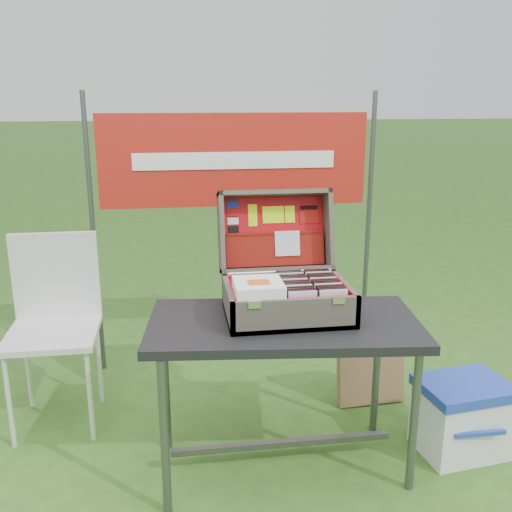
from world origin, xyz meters
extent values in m
plane|color=#355A22|center=(0.00, 0.00, 0.00)|extent=(80.00, 80.00, 0.00)
cube|color=#252526|center=(0.08, -0.05, 0.71)|extent=(1.22, 0.70, 0.04)
cylinder|color=#59595B|center=(-0.44, -0.28, 0.35)|extent=(0.04, 0.04, 0.69)
cylinder|color=#59595B|center=(0.61, -0.28, 0.35)|extent=(0.04, 0.04, 0.69)
cylinder|color=#59595B|center=(-0.44, 0.19, 0.35)|extent=(0.04, 0.04, 0.69)
cylinder|color=#59595B|center=(0.61, 0.19, 0.35)|extent=(0.04, 0.04, 0.69)
cube|color=#59595B|center=(0.08, -0.05, 0.12)|extent=(1.02, 0.03, 0.03)
cube|color=#5F5749|center=(0.11, 0.00, 0.74)|extent=(0.54, 0.39, 0.02)
cube|color=#5F5749|center=(0.11, -0.18, 0.80)|extent=(0.54, 0.02, 0.14)
cube|color=#5F5749|center=(0.11, 0.19, 0.80)|extent=(0.54, 0.02, 0.14)
cube|color=#5F5749|center=(-0.15, 0.00, 0.80)|extent=(0.02, 0.39, 0.14)
cube|color=#5F5749|center=(0.37, 0.00, 0.80)|extent=(0.02, 0.39, 0.14)
cube|color=#BF0F09|center=(0.11, 0.00, 0.76)|extent=(0.50, 0.34, 0.01)
cube|color=silver|center=(-0.06, -0.19, 0.87)|extent=(0.05, 0.01, 0.03)
cube|color=silver|center=(0.28, -0.19, 0.87)|extent=(0.05, 0.01, 0.03)
cylinder|color=silver|center=(0.11, 0.20, 0.88)|extent=(0.49, 0.02, 0.02)
cube|color=#5F5749|center=(0.11, 0.38, 1.03)|extent=(0.54, 0.12, 0.38)
cube|color=#5F5749|center=(0.11, 0.37, 1.22)|extent=(0.54, 0.15, 0.06)
cube|color=#5F5749|center=(0.11, 0.27, 0.87)|extent=(0.54, 0.15, 0.06)
cube|color=#5F5749|center=(-0.15, 0.32, 1.04)|extent=(0.02, 0.24, 0.41)
cube|color=#5F5749|center=(0.37, 0.32, 1.04)|extent=(0.02, 0.24, 0.41)
cube|color=#BF0F09|center=(0.11, 0.36, 1.03)|extent=(0.49, 0.09, 0.33)
cube|color=#BF0F09|center=(0.11, -0.16, 0.81)|extent=(0.50, 0.01, 0.12)
cube|color=#BF0F09|center=(0.11, 0.17, 0.81)|extent=(0.50, 0.01, 0.12)
cube|color=#BF0F09|center=(-0.14, 0.00, 0.81)|extent=(0.01, 0.34, 0.12)
cube|color=#BF0F09|center=(0.36, 0.00, 0.81)|extent=(0.01, 0.34, 0.12)
cube|color=maroon|center=(0.11, 0.32, 0.95)|extent=(0.48, 0.07, 0.16)
cube|color=maroon|center=(0.11, 0.34, 1.02)|extent=(0.47, 0.02, 0.02)
cube|color=silver|center=(0.17, 0.31, 0.98)|extent=(0.12, 0.04, 0.12)
cube|color=#1933B2|center=(-0.09, 0.39, 1.16)|extent=(0.05, 0.01, 0.03)
cube|color=#A9110E|center=(-0.09, 0.38, 1.13)|extent=(0.05, 0.01, 0.03)
cube|color=white|center=(-0.09, 0.37, 1.09)|extent=(0.05, 0.01, 0.03)
cube|color=black|center=(-0.09, 0.36, 1.05)|extent=(0.05, 0.01, 0.03)
cube|color=#C3F90C|center=(0.01, 0.38, 1.11)|extent=(0.04, 0.03, 0.10)
cube|color=#C3F90C|center=(0.11, 0.38, 1.11)|extent=(0.11, 0.02, 0.08)
cube|color=#C3F90C|center=(0.19, 0.38, 1.11)|extent=(0.05, 0.02, 0.08)
cube|color=#A9110E|center=(0.29, 0.38, 1.11)|extent=(0.10, 0.03, 0.09)
cube|color=black|center=(0.29, 0.39, 1.14)|extent=(0.09, 0.01, 0.02)
cube|color=silver|center=(0.14, -0.14, 0.83)|extent=(0.12, 0.01, 0.14)
cube|color=black|center=(0.14, -0.12, 0.83)|extent=(0.12, 0.01, 0.14)
cube|color=black|center=(0.14, -0.10, 0.83)|extent=(0.12, 0.01, 0.14)
cube|color=black|center=(0.14, -0.08, 0.83)|extent=(0.12, 0.01, 0.14)
cube|color=silver|center=(0.14, -0.06, 0.83)|extent=(0.12, 0.01, 0.14)
cube|color=black|center=(0.14, -0.04, 0.83)|extent=(0.12, 0.01, 0.14)
cube|color=black|center=(0.14, -0.02, 0.83)|extent=(0.12, 0.01, 0.14)
cube|color=black|center=(0.14, 0.01, 0.83)|extent=(0.12, 0.01, 0.14)
cube|color=silver|center=(0.14, 0.03, 0.83)|extent=(0.12, 0.01, 0.14)
cube|color=black|center=(0.14, 0.05, 0.83)|extent=(0.12, 0.01, 0.14)
cube|color=black|center=(0.14, 0.07, 0.83)|extent=(0.12, 0.01, 0.14)
cube|color=black|center=(0.14, 0.09, 0.83)|extent=(0.12, 0.01, 0.14)
cube|color=silver|center=(0.14, 0.11, 0.83)|extent=(0.12, 0.01, 0.14)
cube|color=black|center=(0.14, 0.13, 0.83)|extent=(0.12, 0.01, 0.14)
cube|color=black|center=(0.14, 0.15, 0.83)|extent=(0.12, 0.01, 0.14)
cube|color=silver|center=(0.27, -0.14, 0.83)|extent=(0.12, 0.01, 0.14)
cube|color=black|center=(0.27, -0.12, 0.83)|extent=(0.12, 0.01, 0.14)
cube|color=black|center=(0.27, -0.10, 0.83)|extent=(0.12, 0.01, 0.14)
cube|color=black|center=(0.27, -0.08, 0.83)|extent=(0.12, 0.01, 0.14)
cube|color=silver|center=(0.27, -0.06, 0.83)|extent=(0.12, 0.01, 0.14)
cube|color=black|center=(0.27, -0.04, 0.83)|extent=(0.12, 0.01, 0.14)
cube|color=black|center=(0.27, -0.02, 0.83)|extent=(0.12, 0.01, 0.14)
cube|color=black|center=(0.27, 0.01, 0.83)|extent=(0.12, 0.01, 0.14)
cube|color=silver|center=(0.27, 0.03, 0.83)|extent=(0.12, 0.01, 0.14)
cube|color=black|center=(0.27, 0.05, 0.83)|extent=(0.12, 0.01, 0.14)
cube|color=black|center=(0.27, 0.07, 0.83)|extent=(0.12, 0.01, 0.14)
cube|color=black|center=(0.27, 0.09, 0.83)|extent=(0.12, 0.01, 0.14)
cube|color=silver|center=(0.27, 0.11, 0.83)|extent=(0.12, 0.01, 0.14)
cube|color=black|center=(0.27, 0.13, 0.83)|extent=(0.12, 0.01, 0.14)
cube|color=black|center=(0.27, 0.15, 0.83)|extent=(0.12, 0.01, 0.14)
cube|color=white|center=(-0.03, -0.07, 0.88)|extent=(0.20, 0.20, 0.00)
cube|color=white|center=(-0.03, -0.07, 0.88)|extent=(0.20, 0.20, 0.00)
cube|color=white|center=(-0.03, -0.07, 0.89)|extent=(0.20, 0.20, 0.00)
cube|color=white|center=(-0.03, -0.07, 0.89)|extent=(0.20, 0.20, 0.00)
cube|color=white|center=(-0.03, -0.07, 0.90)|extent=(0.20, 0.20, 0.00)
cube|color=white|center=(-0.03, -0.07, 0.90)|extent=(0.20, 0.20, 0.00)
cube|color=white|center=(-0.03, -0.07, 0.91)|extent=(0.20, 0.20, 0.00)
cube|color=white|center=(-0.03, -0.07, 0.91)|extent=(0.20, 0.20, 0.00)
cube|color=white|center=(-0.03, -0.07, 0.92)|extent=(0.20, 0.20, 0.00)
cube|color=#D85919|center=(-0.03, -0.08, 0.92)|extent=(0.09, 0.07, 0.00)
cube|color=white|center=(0.96, -0.04, 0.16)|extent=(0.43, 0.34, 0.31)
cube|color=#2140AD|center=(0.96, -0.04, 0.34)|extent=(0.45, 0.36, 0.05)
cube|color=#2140AD|center=(0.96, -0.21, 0.20)|extent=(0.25, 0.02, 0.02)
cube|color=silver|center=(-1.00, 0.49, 0.50)|extent=(0.45, 0.45, 0.03)
cube|color=silver|center=(-1.00, 0.70, 0.75)|extent=(0.45, 0.03, 0.47)
cylinder|color=silver|center=(-1.19, 0.30, 0.25)|extent=(0.02, 0.02, 0.50)
cylinder|color=silver|center=(-0.81, 0.30, 0.25)|extent=(0.02, 0.02, 0.50)
cylinder|color=silver|center=(-1.19, 0.68, 0.25)|extent=(0.02, 0.02, 0.50)
cylinder|color=silver|center=(-0.81, 0.68, 0.25)|extent=(0.02, 0.02, 0.50)
cylinder|color=silver|center=(-1.19, 0.70, 0.74)|extent=(0.02, 0.02, 0.47)
cylinder|color=silver|center=(-0.81, 0.70, 0.74)|extent=(0.02, 0.02, 0.47)
cube|color=olive|center=(0.68, 0.47, 0.20)|extent=(0.38, 0.14, 0.40)
cylinder|color=#59595B|center=(-0.85, 1.10, 0.85)|extent=(0.03, 0.03, 1.70)
cylinder|color=#59595B|center=(0.85, 1.10, 0.85)|extent=(0.03, 0.03, 1.70)
cube|color=#A71B13|center=(0.00, 1.09, 1.30)|extent=(1.60, 0.02, 0.55)
cube|color=white|center=(0.00, 1.08, 1.30)|extent=(1.20, 0.00, 0.10)
camera|label=1|loc=(-0.36, -2.30, 1.67)|focal=40.00mm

